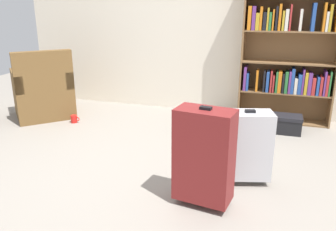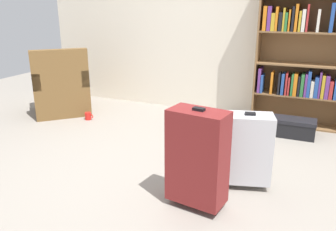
% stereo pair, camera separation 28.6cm
% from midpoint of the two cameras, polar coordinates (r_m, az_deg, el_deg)
% --- Properties ---
extents(ground_plane, '(9.16, 9.16, 0.00)m').
position_cam_midpoint_polar(ground_plane, '(2.97, -6.27, -11.05)').
color(ground_plane, gray).
extents(back_wall, '(5.23, 0.10, 2.60)m').
position_cam_midpoint_polar(back_wall, '(4.72, 4.34, 16.32)').
color(back_wall, beige).
rests_on(back_wall, ground).
extents(bookshelf, '(1.11, 0.28, 1.87)m').
position_cam_midpoint_polar(bookshelf, '(4.42, 17.94, 11.91)').
color(bookshelf, brown).
rests_on(bookshelf, ground).
extents(armchair, '(0.99, 0.99, 0.90)m').
position_cam_midpoint_polar(armchair, '(4.86, -21.61, 3.43)').
color(armchair, brown).
rests_on(armchair, ground).
extents(mug, '(0.12, 0.08, 0.10)m').
position_cam_midpoint_polar(mug, '(4.55, -17.09, -0.58)').
color(mug, red).
rests_on(mug, ground).
extents(storage_box, '(0.47, 0.24, 0.21)m').
position_cam_midpoint_polar(storage_box, '(4.19, 16.37, -1.23)').
color(storage_box, black).
rests_on(storage_box, ground).
extents(suitcase_silver, '(0.42, 0.32, 0.63)m').
position_cam_midpoint_polar(suitcase_silver, '(2.88, 10.35, -4.91)').
color(suitcase_silver, '#B7BABF').
rests_on(suitcase_silver, ground).
extents(suitcase_dark_red, '(0.44, 0.29, 0.77)m').
position_cam_midpoint_polar(suitcase_dark_red, '(2.49, 2.74, -6.74)').
color(suitcase_dark_red, maroon).
rests_on(suitcase_dark_red, ground).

